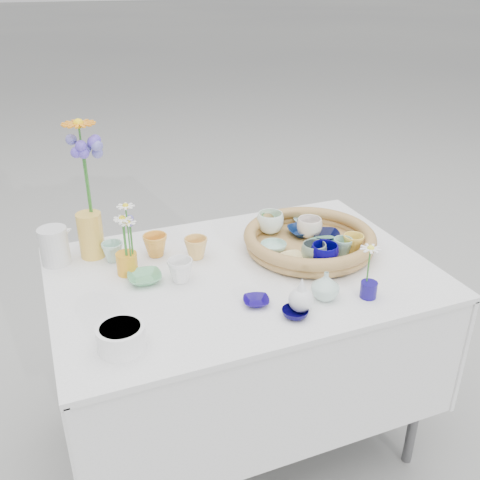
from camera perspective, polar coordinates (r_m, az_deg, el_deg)
name	(u,v)px	position (r m, az deg, el deg)	size (l,w,h in m)	color
ground	(242,436)	(2.28, 0.20, -20.16)	(80.00, 80.00, 0.00)	#989890
display_table	(242,436)	(2.28, 0.20, -20.16)	(1.26, 0.86, 0.77)	white
wicker_tray	(309,240)	(1.94, 7.40, -0.03)	(0.47, 0.47, 0.08)	olive
tray_ceramic_0	(303,231)	(2.02, 6.71, 0.93)	(0.11, 0.11, 0.03)	#071B47
tray_ceramic_1	(326,236)	(2.00, 9.13, 0.46)	(0.10, 0.10, 0.03)	black
tray_ceramic_2	(353,244)	(1.90, 11.96, -0.42)	(0.07, 0.07, 0.07)	#E9BF45
tray_ceramic_3	(326,246)	(1.92, 9.11, -0.63)	(0.11, 0.11, 0.03)	#3F7A59
tray_ceramic_4	(314,253)	(1.82, 7.89, -1.35)	(0.09, 0.09, 0.07)	gray
tray_ceramic_5	(274,247)	(1.89, 3.61, -0.75)	(0.09, 0.09, 0.03)	#9DC9B6
tray_ceramic_6	(270,223)	(2.01, 3.24, 1.86)	(0.10, 0.10, 0.08)	white
tray_ceramic_7	(309,228)	(1.99, 7.41, 1.31)	(0.09, 0.09, 0.07)	white
tray_ceramic_8	(307,222)	(2.10, 7.17, 1.89)	(0.09, 0.09, 0.02)	#97C7D4
tray_ceramic_9	(324,255)	(1.81, 9.00, -1.56)	(0.09, 0.09, 0.07)	#050065
tray_ceramic_10	(293,259)	(1.82, 5.64, -2.03)	(0.09, 0.09, 0.02)	#ECD487
tray_ceramic_11	(343,247)	(1.88, 10.90, -0.73)	(0.07, 0.07, 0.06)	#7FB3A1
tray_ceramic_12	(271,222)	(2.04, 3.38, 1.89)	(0.08, 0.08, 0.06)	green
loose_ceramic_0	(155,245)	(1.90, -9.01, -0.56)	(0.09, 0.09, 0.08)	gold
loose_ceramic_1	(196,248)	(1.87, -4.71, -0.86)	(0.08, 0.08, 0.08)	#DFAC57
loose_ceramic_2	(145,278)	(1.76, -10.13, -4.00)	(0.11, 0.11, 0.03)	#5DA672
loose_ceramic_3	(180,270)	(1.74, -6.38, -3.25)	(0.08, 0.08, 0.08)	white
loose_ceramic_4	(256,301)	(1.62, 1.73, -6.56)	(0.08, 0.08, 0.02)	#12055F
loose_ceramic_5	(113,252)	(1.90, -13.43, -1.23)	(0.07, 0.07, 0.07)	#A8D5C0
loose_ceramic_6	(295,313)	(1.58, 5.90, -7.76)	(0.08, 0.08, 0.02)	#070238
fluted_bowl	(121,338)	(1.47, -12.56, -10.12)	(0.13, 0.13, 0.07)	white
bud_vase_paleblue	(301,294)	(1.58, 6.55, -5.76)	(0.07, 0.07, 0.12)	silver
bud_vase_seafoam	(326,285)	(1.65, 9.11, -4.81)	(0.09, 0.09, 0.09)	#ADCDC0
bud_vase_cobalt	(369,290)	(1.70, 13.55, -5.17)	(0.05, 0.05, 0.05)	navy
single_daisy	(369,265)	(1.66, 13.56, -2.62)	(0.07, 0.07, 0.13)	white
tall_vase_yellow	(91,235)	(1.93, -15.62, 0.50)	(0.09, 0.09, 0.16)	gold
gerbera	(85,169)	(1.86, -16.25, 7.25)	(0.13, 0.13, 0.33)	orange
hydrangea	(88,180)	(1.87, -15.94, 6.13)	(0.09, 0.09, 0.32)	#5943CB
white_pitcher	(54,246)	(1.93, -19.21, -0.61)	(0.14, 0.10, 0.13)	silver
daisy_cup	(127,263)	(1.81, -11.96, -2.45)	(0.07, 0.07, 0.07)	orange
daisy_posy	(128,230)	(1.75, -11.82, 1.01)	(0.09, 0.09, 0.17)	white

